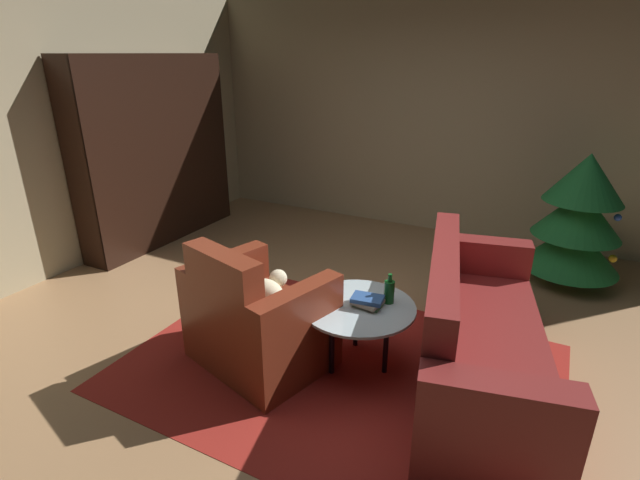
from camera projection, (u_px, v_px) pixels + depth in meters
name	position (u px, v px, depth m)	size (l,w,h in m)	color
ground_plane	(341.00, 348.00, 3.58)	(7.39, 7.39, 0.00)	#AB7D53
wall_back	(449.00, 118.00, 5.49)	(6.28, 0.06, 2.76)	tan
wall_left	(42.00, 134.00, 4.39)	(0.06, 5.93, 2.76)	tan
area_rug	(338.00, 367.00, 3.35)	(2.93, 2.09, 0.01)	maroon
bookshelf_unit	(164.00, 151.00, 5.42)	(0.37, 2.03, 2.08)	black
armchair_red	(257.00, 321.00, 3.30)	(1.08, 0.95, 0.94)	maroon
couch_red	(475.00, 342.00, 3.10)	(1.15, 2.11, 0.93)	maroon
coffee_table	(358.00, 310.00, 3.25)	(0.79, 0.79, 0.47)	black
book_stack_on_table	(368.00, 301.00, 3.21)	(0.23, 0.19, 0.07)	#467F49
bottle_on_table	(389.00, 291.00, 3.25)	(0.07, 0.07, 0.22)	#14541D
decorated_tree	(578.00, 218.00, 4.38)	(0.87, 0.87, 1.26)	brown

